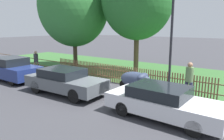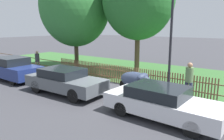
{
  "view_description": "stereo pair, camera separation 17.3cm",
  "coord_description": "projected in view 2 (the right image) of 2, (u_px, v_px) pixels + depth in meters",
  "views": [
    {
      "loc": [
        7.13,
        -8.77,
        3.46
      ],
      "look_at": [
        0.29,
        0.71,
        1.1
      ],
      "focal_mm": 35.0,
      "sensor_mm": 36.0,
      "label": 1
    },
    {
      "loc": [
        7.27,
        -8.67,
        3.46
      ],
      "look_at": [
        0.29,
        0.71,
        1.1
      ],
      "focal_mm": 35.0,
      "sensor_mm": 36.0,
      "label": 2
    }
  ],
  "objects": [
    {
      "name": "street_lamp",
      "position": [
        171.0,
        25.0,
        9.38
      ],
      "size": [
        0.2,
        0.79,
        5.52
      ],
      "color": "black",
      "rests_on": "ground"
    },
    {
      "name": "parked_car_navy_estate",
      "position": [
        162.0,
        102.0,
        8.24
      ],
      "size": [
        4.47,
        1.87,
        1.25
      ],
      "rotation": [
        0.0,
        0.0,
        -0.03
      ],
      "color": "silver",
      "rests_on": "ground"
    },
    {
      "name": "kerb_stone",
      "position": [
        101.0,
        90.0,
        11.82
      ],
      "size": [
        34.43,
        0.2,
        0.12
      ],
      "primitive_type": "cube",
      "color": "#B2ADA3",
      "rests_on": "ground"
    },
    {
      "name": "parked_car_black_saloon",
      "position": [
        65.0,
        80.0,
        11.31
      ],
      "size": [
        4.43,
        1.97,
        1.31
      ],
      "rotation": [
        0.0,
        0.0,
        0.04
      ],
      "color": "#51565B",
      "rests_on": "ground"
    },
    {
      "name": "ground_plane",
      "position": [
        100.0,
        91.0,
        11.76
      ],
      "size": [
        120.0,
        120.0,
        0.0
      ],
      "primitive_type": "plane",
      "color": "#38383D"
    },
    {
      "name": "park_fence",
      "position": [
        121.0,
        75.0,
        13.25
      ],
      "size": [
        34.43,
        0.05,
        1.11
      ],
      "color": "brown",
      "rests_on": "ground"
    },
    {
      "name": "tree_nearest_kerb",
      "position": [
        75.0,
        6.0,
        17.35
      ],
      "size": [
        5.59,
        5.59,
        8.24
      ],
      "color": "#473828",
      "rests_on": "ground"
    },
    {
      "name": "covered_motorcycle",
      "position": [
        136.0,
        80.0,
        11.43
      ],
      "size": [
        1.98,
        0.86,
        1.11
      ],
      "rotation": [
        0.0,
        0.0,
        -0.02
      ],
      "color": "black",
      "rests_on": "ground"
    },
    {
      "name": "pedestrian_near_fence",
      "position": [
        37.0,
        60.0,
        16.72
      ],
      "size": [
        0.4,
        0.4,
        1.61
      ],
      "rotation": [
        0.0,
        0.0,
        1.32
      ],
      "color": "#7F6B51",
      "rests_on": "ground"
    },
    {
      "name": "pedestrian_by_lamp",
      "position": [
        189.0,
        79.0,
        10.27
      ],
      "size": [
        0.49,
        0.49,
        1.8
      ],
      "rotation": [
        0.0,
        0.0,
        2.68
      ],
      "color": "#2D3351",
      "rests_on": "ground"
    },
    {
      "name": "parked_car_silver_hatchback",
      "position": [
        13.0,
        68.0,
        14.27
      ],
      "size": [
        4.09,
        1.84,
        1.47
      ],
      "rotation": [
        0.0,
        0.0,
        0.0
      ],
      "color": "navy",
      "rests_on": "ground"
    },
    {
      "name": "grass_strip",
      "position": [
        151.0,
        73.0,
        16.51
      ],
      "size": [
        34.43,
        8.04,
        0.01
      ],
      "primitive_type": "cube",
      "color": "#33602D",
      "rests_on": "ground"
    }
  ]
}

